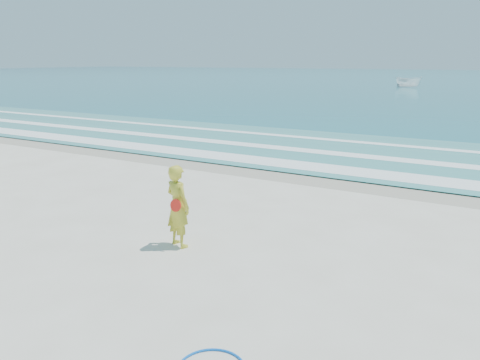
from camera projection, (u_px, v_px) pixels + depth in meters
The scene contains 8 objects.
ground at pixel (140, 280), 8.62m from camera, with size 400.00×400.00×0.00m, color silver.
wet_sand at pixel (315, 177), 16.20m from camera, with size 400.00×2.40×0.00m, color #B2A893.
shallow at pixel (356, 152), 20.40m from camera, with size 400.00×10.00×0.01m, color #59B7AD.
foam_near at pixel (328, 168), 17.28m from camera, with size 400.00×1.40×0.01m, color white.
foam_mid at pixel (351, 155), 19.72m from camera, with size 400.00×0.90×0.01m, color white.
foam_far at pixel (371, 143), 22.50m from camera, with size 400.00×0.60×0.01m, color white.
boat at pixel (408, 82), 67.72m from camera, with size 1.53×4.06×1.57m, color white.
woman at pixel (178, 206), 10.02m from camera, with size 0.76×0.61×1.81m.
Camera 1 is at (5.50, -5.95, 3.95)m, focal length 35.00 mm.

